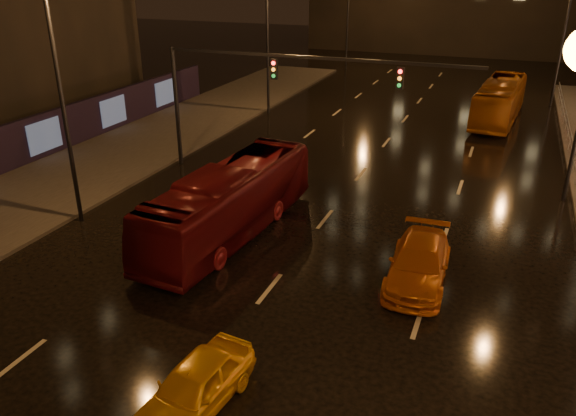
{
  "coord_description": "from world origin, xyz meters",
  "views": [
    {
      "loc": [
        6.59,
        -4.88,
        10.16
      ],
      "look_at": [
        0.18,
        11.26,
        2.5
      ],
      "focal_mm": 35.0,
      "sensor_mm": 36.0,
      "label": 1
    }
  ],
  "objects_px": {
    "bus_red": "(230,201)",
    "taxi_far": "(419,263)",
    "bus_curb": "(500,101)",
    "taxi_near": "(195,387)"
  },
  "relations": [
    {
      "from": "bus_red",
      "to": "taxi_far",
      "type": "height_order",
      "value": "bus_red"
    },
    {
      "from": "bus_curb",
      "to": "taxi_far",
      "type": "relative_size",
      "value": 2.12
    },
    {
      "from": "bus_red",
      "to": "taxi_near",
      "type": "distance_m",
      "value": 9.74
    },
    {
      "from": "bus_red",
      "to": "taxi_far",
      "type": "xyz_separation_m",
      "value": [
        7.65,
        -0.92,
        -0.73
      ]
    },
    {
      "from": "taxi_near",
      "to": "taxi_far",
      "type": "xyz_separation_m",
      "value": [
        4.05,
        8.1,
        0.04
      ]
    },
    {
      "from": "bus_red",
      "to": "bus_curb",
      "type": "relative_size",
      "value": 1.01
    },
    {
      "from": "taxi_near",
      "to": "bus_curb",
      "type": "bearing_deg",
      "value": 86.48
    },
    {
      "from": "bus_curb",
      "to": "taxi_near",
      "type": "bearing_deg",
      "value": -95.02
    },
    {
      "from": "taxi_near",
      "to": "taxi_far",
      "type": "height_order",
      "value": "taxi_far"
    },
    {
      "from": "bus_curb",
      "to": "taxi_far",
      "type": "distance_m",
      "value": 23.53
    }
  ]
}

